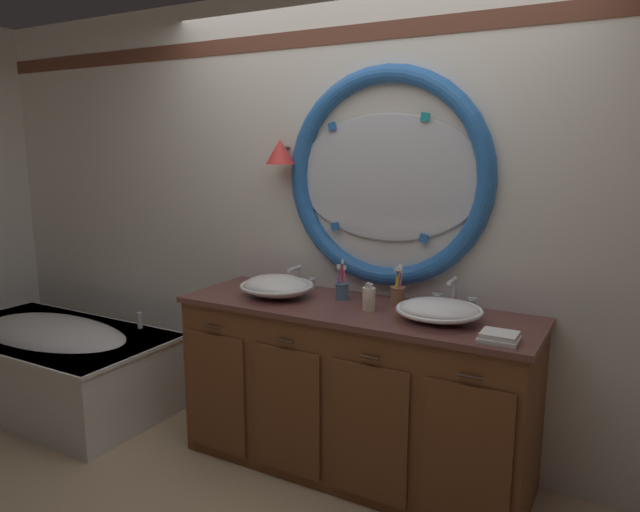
{
  "coord_description": "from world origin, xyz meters",
  "views": [
    {
      "loc": [
        1.39,
        -2.38,
        1.74
      ],
      "look_at": [
        -0.09,
        0.25,
        1.16
      ],
      "focal_mm": 32.73,
      "sensor_mm": 36.0,
      "label": 1
    }
  ],
  "objects_px": {
    "sink_basin_right": "(439,310)",
    "soap_dispenser": "(369,298)",
    "folded_hand_towel": "(499,337)",
    "sink_basin_left": "(277,286)",
    "toothbrush_holder_left": "(342,289)",
    "bathtub": "(54,360)",
    "toothbrush_holder_right": "(398,294)"
  },
  "relations": [
    {
      "from": "soap_dispenser",
      "to": "sink_basin_right",
      "type": "bearing_deg",
      "value": -0.71
    },
    {
      "from": "toothbrush_holder_right",
      "to": "soap_dispenser",
      "type": "relative_size",
      "value": 1.47
    },
    {
      "from": "toothbrush_holder_right",
      "to": "toothbrush_holder_left",
      "type": "bearing_deg",
      "value": -175.4
    },
    {
      "from": "sink_basin_right",
      "to": "soap_dispenser",
      "type": "relative_size",
      "value": 2.8
    },
    {
      "from": "sink_basin_left",
      "to": "sink_basin_right",
      "type": "distance_m",
      "value": 0.92
    },
    {
      "from": "soap_dispenser",
      "to": "sink_basin_left",
      "type": "bearing_deg",
      "value": -179.53
    },
    {
      "from": "sink_basin_left",
      "to": "folded_hand_towel",
      "type": "relative_size",
      "value": 2.5
    },
    {
      "from": "soap_dispenser",
      "to": "folded_hand_towel",
      "type": "relative_size",
      "value": 0.9
    },
    {
      "from": "sink_basin_left",
      "to": "toothbrush_holder_left",
      "type": "height_order",
      "value": "toothbrush_holder_left"
    },
    {
      "from": "bathtub",
      "to": "sink_basin_right",
      "type": "xyz_separation_m",
      "value": [
        2.57,
        0.24,
        0.65
      ]
    },
    {
      "from": "toothbrush_holder_right",
      "to": "folded_hand_towel",
      "type": "xyz_separation_m",
      "value": [
        0.59,
        -0.33,
        -0.04
      ]
    },
    {
      "from": "toothbrush_holder_right",
      "to": "sink_basin_right",
      "type": "bearing_deg",
      "value": -29.66
    },
    {
      "from": "sink_basin_left",
      "to": "folded_hand_towel",
      "type": "height_order",
      "value": "sink_basin_left"
    },
    {
      "from": "toothbrush_holder_left",
      "to": "sink_basin_right",
      "type": "bearing_deg",
      "value": -12.55
    },
    {
      "from": "sink_basin_right",
      "to": "toothbrush_holder_left",
      "type": "relative_size",
      "value": 1.9
    },
    {
      "from": "bathtub",
      "to": "toothbrush_holder_right",
      "type": "bearing_deg",
      "value": 9.78
    },
    {
      "from": "toothbrush_holder_left",
      "to": "soap_dispenser",
      "type": "distance_m",
      "value": 0.25
    },
    {
      "from": "sink_basin_left",
      "to": "toothbrush_holder_left",
      "type": "xyz_separation_m",
      "value": [
        0.34,
        0.13,
        -0.0
      ]
    },
    {
      "from": "sink_basin_right",
      "to": "toothbrush_holder_right",
      "type": "xyz_separation_m",
      "value": [
        -0.27,
        0.16,
        0.01
      ]
    },
    {
      "from": "bathtub",
      "to": "folded_hand_towel",
      "type": "xyz_separation_m",
      "value": [
        2.89,
        0.07,
        0.62
      ]
    },
    {
      "from": "bathtub",
      "to": "sink_basin_left",
      "type": "height_order",
      "value": "sink_basin_left"
    },
    {
      "from": "toothbrush_holder_left",
      "to": "sink_basin_left",
      "type": "bearing_deg",
      "value": -158.87
    },
    {
      "from": "folded_hand_towel",
      "to": "toothbrush_holder_right",
      "type": "bearing_deg",
      "value": 151.24
    },
    {
      "from": "toothbrush_holder_left",
      "to": "soap_dispenser",
      "type": "height_order",
      "value": "toothbrush_holder_left"
    },
    {
      "from": "sink_basin_left",
      "to": "soap_dispenser",
      "type": "bearing_deg",
      "value": 0.47
    },
    {
      "from": "bathtub",
      "to": "folded_hand_towel",
      "type": "bearing_deg",
      "value": 1.39
    },
    {
      "from": "toothbrush_holder_left",
      "to": "soap_dispenser",
      "type": "relative_size",
      "value": 1.47
    },
    {
      "from": "sink_basin_right",
      "to": "toothbrush_holder_left",
      "type": "height_order",
      "value": "toothbrush_holder_left"
    },
    {
      "from": "sink_basin_right",
      "to": "soap_dispenser",
      "type": "distance_m",
      "value": 0.37
    },
    {
      "from": "toothbrush_holder_right",
      "to": "folded_hand_towel",
      "type": "distance_m",
      "value": 0.68
    },
    {
      "from": "bathtub",
      "to": "sink_basin_right",
      "type": "relative_size",
      "value": 4.02
    },
    {
      "from": "sink_basin_left",
      "to": "toothbrush_holder_left",
      "type": "bearing_deg",
      "value": 21.13
    }
  ]
}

